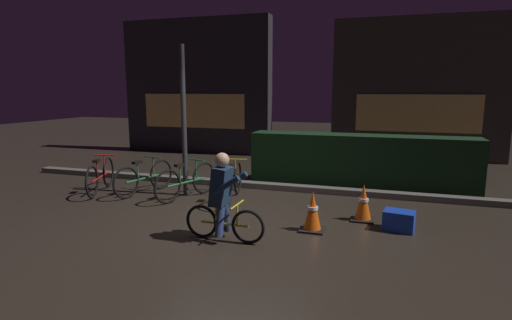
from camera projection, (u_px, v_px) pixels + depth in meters
name	position (u px, v px, depth m)	size (l,w,h in m)	color
ground_plane	(233.00, 220.00, 6.57)	(40.00, 40.00, 0.00)	#2D261E
sidewalk_curb	(270.00, 186.00, 8.62)	(12.00, 0.24, 0.12)	#56544F
hedge_row	(360.00, 160.00, 8.85)	(4.80, 0.70, 1.12)	black
storefront_left	(196.00, 87.00, 13.41)	(5.06, 0.54, 4.35)	#262328
storefront_right	(418.00, 90.00, 12.03)	(4.99, 0.54, 4.19)	#383330
street_post	(184.00, 122.00, 7.88)	(0.10, 0.10, 2.94)	#2D2D33
parked_bike_leftmost	(101.00, 176.00, 8.30)	(0.60, 1.54, 0.74)	black
parked_bike_left_mid	(144.00, 178.00, 8.20)	(0.50, 1.54, 0.72)	black
parked_bike_center_left	(187.00, 181.00, 7.84)	(0.60, 1.52, 0.74)	black
parked_bike_center_right	(233.00, 183.00, 7.68)	(0.46, 1.64, 0.76)	black
traffic_cone_near	(313.00, 212.00, 6.03)	(0.36, 0.36, 0.61)	black
traffic_cone_far	(363.00, 203.00, 6.51)	(0.36, 0.36, 0.60)	black
blue_crate	(399.00, 221.00, 6.07)	(0.44, 0.32, 0.30)	#193DB7
cyclist	(223.00, 196.00, 5.60)	(1.19, 0.52, 1.25)	black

